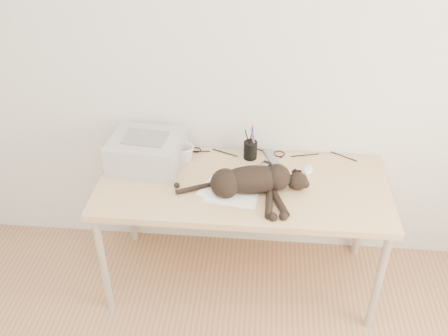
# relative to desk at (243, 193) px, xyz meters

# --- Properties ---
(wall_back) EXTENTS (3.50, 0.00, 3.50)m
(wall_back) POSITION_rel_desk_xyz_m (0.00, 0.27, 0.69)
(wall_back) COLOR silver
(wall_back) RESTS_ON floor
(desk) EXTENTS (1.60, 0.70, 0.74)m
(desk) POSITION_rel_desk_xyz_m (0.00, 0.00, 0.00)
(desk) COLOR #DFBF83
(desk) RESTS_ON floor
(printer) EXTENTS (0.43, 0.37, 0.19)m
(printer) POSITION_rel_desk_xyz_m (-0.56, 0.05, 0.22)
(printer) COLOR #A0A0A5
(printer) RESTS_ON desk
(papers) EXTENTS (0.35, 0.28, 0.01)m
(papers) POSITION_rel_desk_xyz_m (-0.07, -0.18, 0.14)
(papers) COLOR white
(papers) RESTS_ON desk
(cat) EXTENTS (0.72, 0.34, 0.16)m
(cat) POSITION_rel_desk_xyz_m (0.04, -0.16, 0.20)
(cat) COLOR black
(cat) RESTS_ON desk
(mug) EXTENTS (0.15, 0.15, 0.10)m
(mug) POSITION_rel_desk_xyz_m (-0.35, 0.10, 0.18)
(mug) COLOR white
(mug) RESTS_ON desk
(pen_cup) EXTENTS (0.08, 0.08, 0.20)m
(pen_cup) POSITION_rel_desk_xyz_m (0.03, 0.18, 0.19)
(pen_cup) COLOR black
(pen_cup) RESTS_ON desk
(remote_grey) EXTENTS (0.10, 0.17, 0.02)m
(remote_grey) POSITION_rel_desk_xyz_m (0.16, 0.16, 0.14)
(remote_grey) COLOR gray
(remote_grey) RESTS_ON desk
(remote_black) EXTENTS (0.13, 0.18, 0.02)m
(remote_black) POSITION_rel_desk_xyz_m (0.09, 0.04, 0.14)
(remote_black) COLOR black
(remote_black) RESTS_ON desk
(mouse) EXTENTS (0.07, 0.11, 0.03)m
(mouse) POSITION_rel_desk_xyz_m (0.36, 0.07, 0.15)
(mouse) COLOR white
(mouse) RESTS_ON desk
(cable_tangle) EXTENTS (1.36, 0.07, 0.01)m
(cable_tangle) POSITION_rel_desk_xyz_m (0.00, 0.22, 0.14)
(cable_tangle) COLOR black
(cable_tangle) RESTS_ON desk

